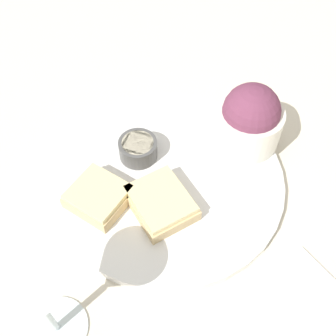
{
  "coord_description": "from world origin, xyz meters",
  "views": [
    {
      "loc": [
        0.22,
        -0.25,
        0.49
      ],
      "look_at": [
        0.0,
        0.0,
        0.03
      ],
      "focal_mm": 45.0,
      "sensor_mm": 36.0,
      "label": 1
    }
  ],
  "objects_px": {
    "wine_glass": "(33,297)",
    "cheese_toast_near": "(161,203)",
    "cheese_toast_far": "(99,196)",
    "salad_bowl": "(250,119)",
    "sauce_ramekin": "(136,150)"
  },
  "relations": [
    {
      "from": "cheese_toast_near",
      "to": "cheese_toast_far",
      "type": "bearing_deg",
      "value": -144.97
    },
    {
      "from": "sauce_ramekin",
      "to": "cheese_toast_far",
      "type": "distance_m",
      "value": 0.09
    },
    {
      "from": "salad_bowl",
      "to": "cheese_toast_near",
      "type": "xyz_separation_m",
      "value": [
        -0.01,
        -0.17,
        -0.03
      ]
    },
    {
      "from": "cheese_toast_near",
      "to": "cheese_toast_far",
      "type": "relative_size",
      "value": 1.24
    },
    {
      "from": "salad_bowl",
      "to": "sauce_ramekin",
      "type": "relative_size",
      "value": 1.81
    },
    {
      "from": "wine_glass",
      "to": "cheese_toast_near",
      "type": "bearing_deg",
      "value": 93.93
    },
    {
      "from": "cheese_toast_far",
      "to": "cheese_toast_near",
      "type": "bearing_deg",
      "value": 35.03
    },
    {
      "from": "cheese_toast_far",
      "to": "wine_glass",
      "type": "bearing_deg",
      "value": -60.7
    },
    {
      "from": "sauce_ramekin",
      "to": "wine_glass",
      "type": "relative_size",
      "value": 0.37
    },
    {
      "from": "sauce_ramekin",
      "to": "cheese_toast_near",
      "type": "xyz_separation_m",
      "value": [
        0.08,
        -0.04,
        -0.0
      ]
    },
    {
      "from": "cheese_toast_far",
      "to": "salad_bowl",
      "type": "bearing_deg",
      "value": 69.49
    },
    {
      "from": "salad_bowl",
      "to": "wine_glass",
      "type": "height_order",
      "value": "wine_glass"
    },
    {
      "from": "sauce_ramekin",
      "to": "wine_glass",
      "type": "height_order",
      "value": "wine_glass"
    },
    {
      "from": "cheese_toast_near",
      "to": "cheese_toast_far",
      "type": "xyz_separation_m",
      "value": [
        -0.07,
        -0.05,
        -0.0
      ]
    },
    {
      "from": "cheese_toast_near",
      "to": "cheese_toast_far",
      "type": "distance_m",
      "value": 0.08
    }
  ]
}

